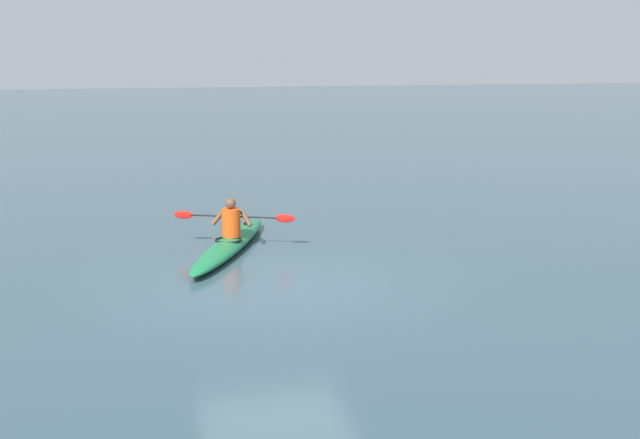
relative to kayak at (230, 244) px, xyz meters
name	(u,v)px	position (x,y,z in m)	size (l,w,h in m)	color
ground_plane	(275,288)	(-0.37, 2.60, -0.13)	(160.00, 160.00, 0.00)	#334C56
kayak	(230,244)	(0.00, 0.00, 0.00)	(2.39, 4.39, 0.26)	#19723F
kayaker	(231,220)	(-0.06, -0.13, 0.45)	(2.28, 1.05, 0.77)	#E04C14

